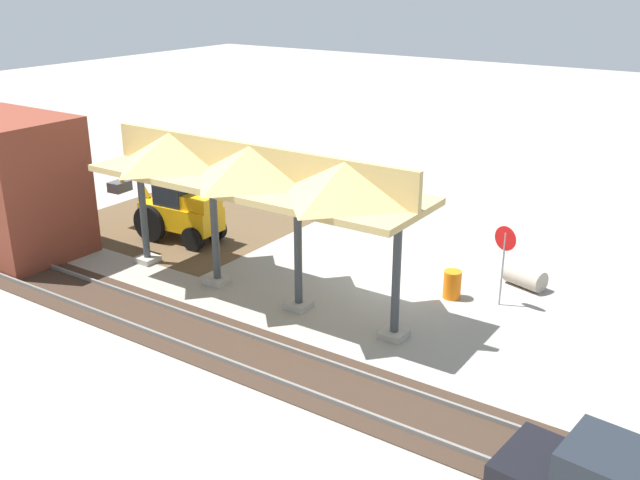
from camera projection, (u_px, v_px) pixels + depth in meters
name	position (u px, v px, depth m)	size (l,w,h in m)	color
ground_plane	(406.00, 279.00, 23.88)	(120.00, 120.00, 0.00)	gray
dirt_work_zone	(180.00, 225.00, 28.96)	(8.63, 7.00, 0.01)	brown
platform_canopy	(252.00, 169.00, 21.20)	(11.11, 3.20, 4.90)	#9E998E
rail_tracks	(283.00, 365.00, 18.56)	(60.00, 2.58, 0.15)	slate
stop_sign	(504.00, 249.00, 21.37)	(0.73, 0.26, 2.57)	gray
backhoe	(178.00, 208.00, 26.98)	(5.09, 1.85, 2.82)	orange
dirt_mound	(177.00, 212.00, 30.57)	(6.03, 6.03, 1.59)	brown
concrete_pipe	(525.00, 277.00, 23.15)	(1.43, 1.04, 0.70)	#9E9384
brick_utility_building	(9.00, 186.00, 25.43)	(4.98, 3.54, 4.97)	brown
traffic_barrel	(452.00, 284.00, 22.34)	(0.56, 0.56, 0.90)	orange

